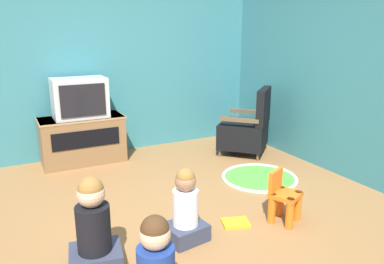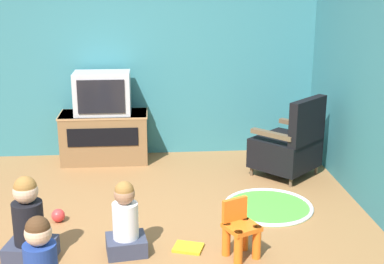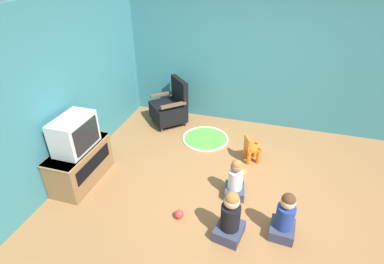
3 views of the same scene
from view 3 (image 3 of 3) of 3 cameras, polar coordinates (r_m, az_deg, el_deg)
name	(u,v)px [view 3 (image 3 of 3)]	position (r m, az deg, el deg)	size (l,w,h in m)	color
ground_plane	(229,192)	(4.51, 6.97, -11.23)	(30.00, 30.00, 0.00)	olive
wall_back	(48,101)	(4.53, -25.80, 5.31)	(5.32, 0.12, 2.56)	teal
wall_right	(267,61)	(5.84, 14.16, 12.94)	(0.12, 5.57, 2.56)	teal
tv_cabinet	(80,164)	(4.79, -20.50, -5.68)	(1.03, 0.49, 0.59)	brown
television	(74,134)	(4.49, -21.48, -0.30)	(0.65, 0.40, 0.49)	#B7B7BC
black_armchair	(170,108)	(6.01, -4.17, 4.67)	(0.87, 0.86, 0.91)	brown
yellow_kid_chair	(251,150)	(5.05, 11.22, -3.42)	(0.32, 0.32, 0.46)	orange
play_mat	(205,138)	(5.62, 2.53, -1.24)	(0.87, 0.87, 0.04)	green
child_watching_left	(285,218)	(3.90, 17.23, -15.34)	(0.35, 0.32, 0.66)	#33384C
child_watching_center	(235,180)	(4.30, 8.26, -9.13)	(0.35, 0.32, 0.62)	#33384C
child_watching_right	(230,218)	(3.74, 7.30, -15.97)	(0.41, 0.37, 0.70)	#33384C
toy_ball	(179,214)	(4.09, -2.45, -15.37)	(0.12, 0.12, 0.12)	red
book	(238,173)	(4.85, 8.79, -7.66)	(0.28, 0.25, 0.02)	gold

